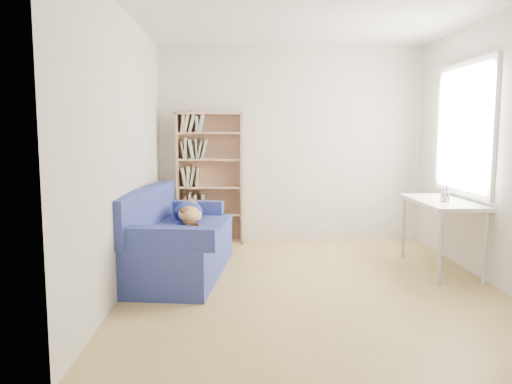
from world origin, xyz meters
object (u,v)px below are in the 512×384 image
bookshelf (210,183)px  desk (442,207)px  sofa (176,242)px  pen_cup (445,196)px

bookshelf → desk: 2.89m
bookshelf → desk: bearing=-28.8°
desk → sofa: bearing=-178.8°
sofa → pen_cup: size_ratio=11.18×
sofa → bookshelf: size_ratio=1.10×
sofa → pen_cup: 2.83m
desk → pen_cup: size_ratio=6.92×
bookshelf → pen_cup: (2.52, -1.50, 0.02)m
bookshelf → pen_cup: bookshelf is taller
bookshelf → sofa: bearing=-100.6°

